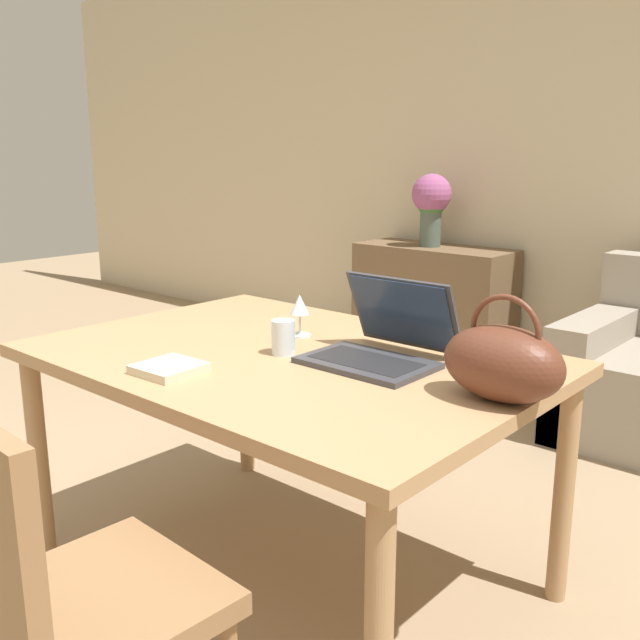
{
  "coord_description": "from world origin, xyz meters",
  "views": [
    {
      "loc": [
        1.51,
        -0.9,
        1.33
      ],
      "look_at": [
        0.23,
        0.57,
        0.87
      ],
      "focal_mm": 40.0,
      "sensor_mm": 36.0,
      "label": 1
    }
  ],
  "objects_px": {
    "wine_glass": "(301,308)",
    "handbag": "(503,362)",
    "drinking_glass": "(283,337)",
    "chair": "(58,593)",
    "flower_vase": "(431,201)",
    "laptop": "(384,339)"
  },
  "relations": [
    {
      "from": "chair",
      "to": "flower_vase",
      "type": "xyz_separation_m",
      "value": [
        -1.2,
        3.16,
        0.52
      ]
    },
    {
      "from": "wine_glass",
      "to": "flower_vase",
      "type": "bearing_deg",
      "value": 112.25
    },
    {
      "from": "chair",
      "to": "wine_glass",
      "type": "distance_m",
      "value": 1.16
    },
    {
      "from": "laptop",
      "to": "flower_vase",
      "type": "height_order",
      "value": "flower_vase"
    },
    {
      "from": "chair",
      "to": "handbag",
      "type": "xyz_separation_m",
      "value": [
        0.43,
        0.93,
        0.33
      ]
    },
    {
      "from": "laptop",
      "to": "wine_glass",
      "type": "xyz_separation_m",
      "value": [
        -0.36,
        0.04,
        0.03
      ]
    },
    {
      "from": "wine_glass",
      "to": "handbag",
      "type": "xyz_separation_m",
      "value": [
        0.77,
        -0.13,
        0.0
      ]
    },
    {
      "from": "wine_glass",
      "to": "handbag",
      "type": "distance_m",
      "value": 0.78
    },
    {
      "from": "drinking_glass",
      "to": "wine_glass",
      "type": "relative_size",
      "value": 0.75
    },
    {
      "from": "chair",
      "to": "laptop",
      "type": "relative_size",
      "value": 2.51
    },
    {
      "from": "drinking_glass",
      "to": "flower_vase",
      "type": "bearing_deg",
      "value": 112.8
    },
    {
      "from": "drinking_glass",
      "to": "handbag",
      "type": "height_order",
      "value": "handbag"
    },
    {
      "from": "laptop",
      "to": "flower_vase",
      "type": "distance_m",
      "value": 2.47
    },
    {
      "from": "wine_glass",
      "to": "drinking_glass",
      "type": "bearing_deg",
      "value": -61.25
    },
    {
      "from": "chair",
      "to": "laptop",
      "type": "height_order",
      "value": "laptop"
    },
    {
      "from": "laptop",
      "to": "drinking_glass",
      "type": "xyz_separation_m",
      "value": [
        -0.26,
        -0.15,
        -0.01
      ]
    },
    {
      "from": "laptop",
      "to": "handbag",
      "type": "distance_m",
      "value": 0.42
    },
    {
      "from": "chair",
      "to": "flower_vase",
      "type": "relative_size",
      "value": 2.04
    },
    {
      "from": "drinking_glass",
      "to": "wine_glass",
      "type": "bearing_deg",
      "value": 118.75
    },
    {
      "from": "drinking_glass",
      "to": "handbag",
      "type": "xyz_separation_m",
      "value": [
        0.67,
        0.06,
        0.04
      ]
    },
    {
      "from": "wine_glass",
      "to": "handbag",
      "type": "relative_size",
      "value": 0.45
    },
    {
      "from": "chair",
      "to": "handbag",
      "type": "relative_size",
      "value": 2.98
    }
  ]
}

